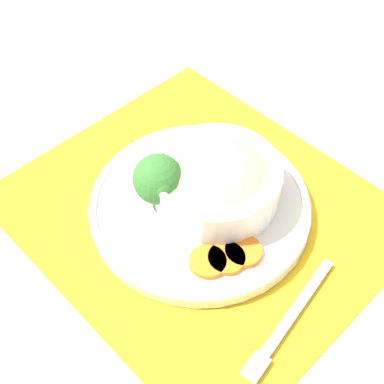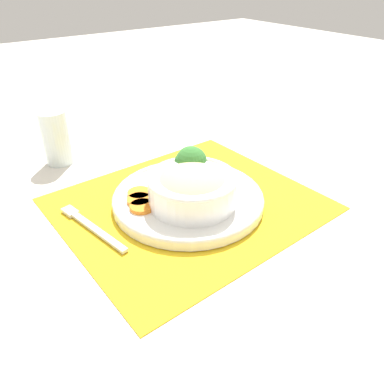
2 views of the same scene
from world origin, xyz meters
TOP-DOWN VIEW (x-y plane):
  - ground_plane at (0.00, 0.00)m, footprint 4.00×4.00m
  - placemat at (0.00, 0.00)m, footprint 0.49×0.43m
  - plate at (0.00, 0.00)m, footprint 0.29×0.29m
  - bowl at (-0.01, -0.02)m, footprint 0.17×0.17m
  - broccoli_floret at (0.04, 0.04)m, footprint 0.07×0.07m
  - carrot_slice_near at (-0.08, 0.06)m, footprint 0.05×0.05m
  - carrot_slice_middle at (-0.09, 0.04)m, footprint 0.05×0.05m
  - carrot_slice_far at (-0.09, 0.01)m, footprint 0.05×0.05m
  - fork at (-0.19, 0.05)m, footprint 0.05×0.18m

SIDE VIEW (x-z plane):
  - ground_plane at x=0.00m, z-range 0.00..0.00m
  - placemat at x=0.00m, z-range 0.00..0.00m
  - fork at x=-0.19m, z-range 0.00..0.01m
  - plate at x=0.00m, z-range 0.00..0.03m
  - carrot_slice_near at x=-0.08m, z-range 0.02..0.03m
  - carrot_slice_middle at x=-0.09m, z-range 0.02..0.03m
  - carrot_slice_far at x=-0.09m, z-range 0.02..0.03m
  - bowl at x=-0.01m, z-range 0.02..0.09m
  - broccoli_floret at x=0.04m, z-range 0.03..0.11m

